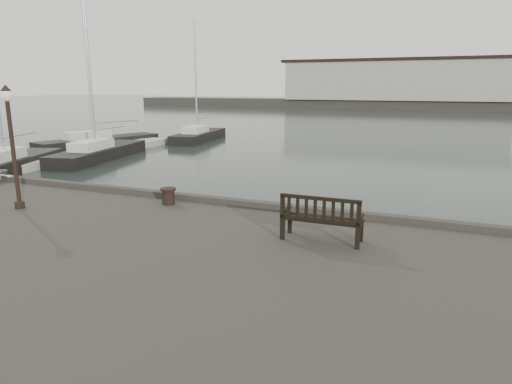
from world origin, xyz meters
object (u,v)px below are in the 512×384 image
Objects in this scene: yacht_d at (199,138)px; yacht_a at (10,167)px; bollard_left at (168,196)px; yacht_c at (100,155)px; bench at (321,227)px; lamp_post at (11,131)px; yacht_b at (100,144)px.

yacht_a is at bearing -106.97° from yacht_d.
yacht_c reaches higher than bollard_left.
bench is 5.17m from bollard_left.
bench is 3.73× the size of bollard_left.
yacht_d is at bearing 118.00° from bollard_left.
lamp_post is 0.25× the size of yacht_b.
lamp_post is 0.28× the size of yacht_a.
yacht_a reaches higher than yacht_d.
yacht_a is at bearing 153.91° from bollard_left.
bench is 31.44m from yacht_b.
bollard_left is 0.04× the size of yacht_c.
bench is 0.13× the size of yacht_b.
bench is 33.49m from yacht_d.
yacht_c is at bearing 125.05° from lamp_post.
yacht_b is (-2.62, 10.66, 0.01)m from yacht_a.
yacht_d is (0.80, 12.40, -0.01)m from yacht_c.
yacht_b reaches higher than yacht_d.
yacht_d is at bearing 110.03° from lamp_post.
bollard_left is 0.04× the size of yacht_d.
lamp_post reaches higher than bench.
yacht_d is at bearing 61.71° from yacht_a.
yacht_a is 0.90× the size of yacht_b.
yacht_c reaches higher than lamp_post.
lamp_post is 30.21m from yacht_d.
yacht_b reaches higher than bollard_left.
yacht_d reaches higher than bollard_left.
lamp_post is at bearing -78.87° from yacht_d.
lamp_post is at bearing -58.38° from yacht_a.
yacht_a is (-16.48, 8.07, -1.56)m from bollard_left.
bollard_left is at bearing -27.01° from yacht_b.
bollard_left is at bearing -54.27° from yacht_c.
yacht_d is (-10.27, 28.19, -3.52)m from lamp_post.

